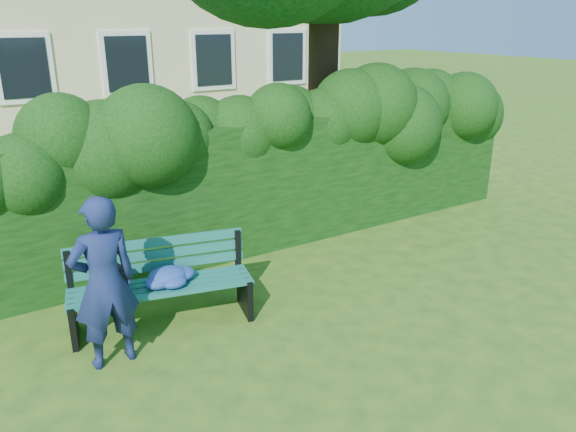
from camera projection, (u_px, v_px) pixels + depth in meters
ground at (317, 311)px, 6.28m from camera, size 80.00×80.00×0.00m
hedge at (225, 187)px, 7.72m from camera, size 10.00×1.00×1.80m
park_bench at (155, 282)px, 5.85m from camera, size 1.95×0.98×0.89m
man_reading at (104, 283)px, 5.08m from camera, size 0.62×0.42×1.66m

